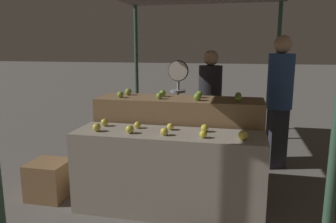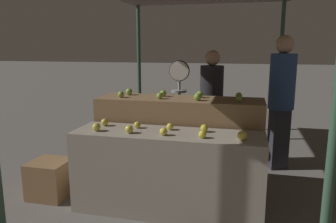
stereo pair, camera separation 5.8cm
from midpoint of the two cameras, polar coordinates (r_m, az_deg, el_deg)
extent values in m
plane|color=#66605B|center=(3.53, -0.49, -16.79)|extent=(60.00, 60.00, 0.00)
cylinder|color=#33513D|center=(6.40, -5.77, 7.14)|extent=(0.07, 0.07, 2.42)
cylinder|color=#33513D|center=(6.11, 18.15, 6.45)|extent=(0.07, 0.07, 2.42)
cube|color=gray|center=(3.36, -0.50, -10.53)|extent=(1.89, 0.55, 0.83)
cube|color=olive|center=(3.87, 1.50, -5.59)|extent=(1.89, 0.55, 1.08)
sphere|color=gold|center=(3.34, -12.82, -2.71)|extent=(0.08, 0.08, 0.08)
sphere|color=gold|center=(3.21, -7.21, -3.10)|extent=(0.08, 0.08, 0.08)
sphere|color=yellow|center=(3.12, -1.18, -3.51)|extent=(0.08, 0.08, 0.08)
sphere|color=gold|center=(3.05, 5.62, -3.94)|extent=(0.07, 0.07, 0.07)
sphere|color=yellow|center=(3.03, 12.39, -4.09)|extent=(0.09, 0.09, 0.09)
sphere|color=gold|center=(3.55, -11.46, -1.87)|extent=(0.08, 0.08, 0.08)
sphere|color=gold|center=(3.40, -5.83, -2.34)|extent=(0.07, 0.07, 0.07)
sphere|color=yellow|center=(3.32, -0.18, -2.63)|extent=(0.07, 0.07, 0.07)
sphere|color=gold|center=(3.26, 5.90, -2.88)|extent=(0.08, 0.08, 0.08)
sphere|color=#84AD3D|center=(3.83, -8.73, 2.94)|extent=(0.07, 0.07, 0.07)
sphere|color=#84AD3D|center=(3.70, -1.96, 2.76)|extent=(0.07, 0.07, 0.07)
sphere|color=#7AA338|center=(3.60, 4.71, 2.57)|extent=(0.08, 0.08, 0.08)
sphere|color=#84AD3D|center=(3.57, 11.75, 2.20)|extent=(0.07, 0.07, 0.07)
sphere|color=#8EB247|center=(4.03, -7.36, 3.44)|extent=(0.08, 0.08, 0.08)
sphere|color=#7AA338|center=(3.89, -1.37, 3.21)|extent=(0.08, 0.08, 0.08)
sphere|color=#8EB247|center=(3.81, 5.04, 3.00)|extent=(0.08, 0.08, 0.08)
sphere|color=#84AD3D|center=(3.79, 11.70, 2.74)|extent=(0.07, 0.07, 0.07)
cylinder|color=#99999E|center=(4.43, 1.38, -1.45)|extent=(0.04, 0.04, 1.37)
cylinder|color=black|center=(4.33, 1.41, 7.11)|extent=(0.27, 0.01, 0.27)
cylinder|color=silver|center=(4.32, 1.37, 7.10)|extent=(0.25, 0.02, 0.25)
cylinder|color=#99999E|center=(4.33, 1.36, 4.51)|extent=(0.01, 0.01, 0.14)
cylinder|color=#99999E|center=(4.34, 1.35, 3.59)|extent=(0.20, 0.20, 0.03)
cube|color=#2D2D38|center=(4.77, 6.80, -4.48)|extent=(0.27, 0.20, 0.75)
cylinder|color=#232328|center=(4.63, 7.00, 3.90)|extent=(0.39, 0.39, 0.65)
sphere|color=tan|center=(4.60, 7.13, 9.25)|extent=(0.21, 0.21, 0.21)
cube|color=#2D2D38|center=(4.76, 18.07, -4.45)|extent=(0.30, 0.25, 0.84)
cylinder|color=#2D4C84|center=(4.61, 18.66, 4.99)|extent=(0.46, 0.46, 0.73)
sphere|color=tan|center=(4.59, 19.05, 11.01)|extent=(0.24, 0.24, 0.24)
cube|color=olive|center=(3.96, -20.33, -11.07)|extent=(0.41, 0.41, 0.41)
camera|label=1|loc=(0.03, -90.48, -0.10)|focal=35.00mm
camera|label=2|loc=(0.03, 89.52, 0.10)|focal=35.00mm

